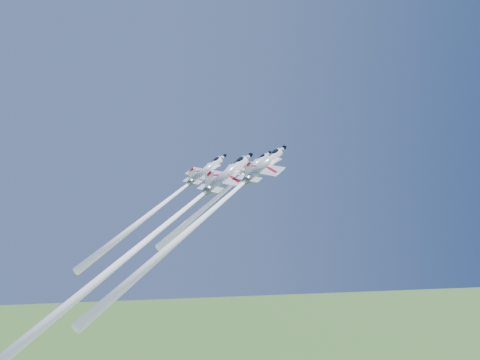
{
  "coord_description": "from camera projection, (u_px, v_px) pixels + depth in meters",
  "views": [
    {
      "loc": [
        -19.35,
        -122.68,
        102.22
      ],
      "look_at": [
        0.0,
        0.0,
        99.77
      ],
      "focal_mm": 40.0,
      "sensor_mm": 36.0,
      "label": 1
    }
  ],
  "objects": [
    {
      "name": "jet_lead",
      "position": [
        224.0,
        191.0,
        122.76
      ],
      "size": [
        24.07,
        24.03,
        28.02
      ],
      "rotation": [
        0.5,
        0.14,
        -0.78
      ],
      "color": "white"
    },
    {
      "name": "jet_left",
      "position": [
        166.0,
        202.0,
        118.27
      ],
      "size": [
        27.06,
        27.1,
        31.8
      ],
      "rotation": [
        0.5,
        0.14,
        -0.78
      ],
      "color": "white"
    },
    {
      "name": "jet_slot",
      "position": [
        144.0,
        242.0,
        102.28
      ],
      "size": [
        42.2,
        43.02,
        54.6
      ],
      "rotation": [
        0.5,
        0.14,
        -0.78
      ],
      "color": "white"
    },
    {
      "name": "jet_right",
      "position": [
        208.0,
        214.0,
        104.22
      ],
      "size": [
        34.4,
        34.75,
        41.83
      ],
      "rotation": [
        0.5,
        0.14,
        -0.78
      ],
      "color": "white"
    }
  ]
}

